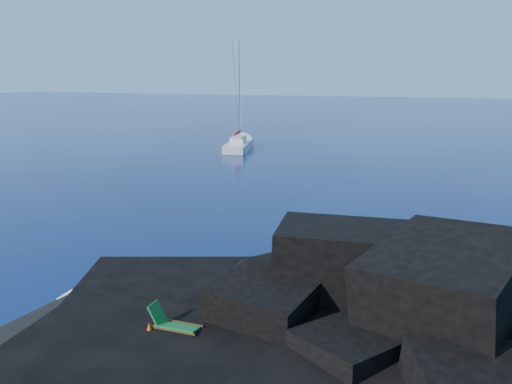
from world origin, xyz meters
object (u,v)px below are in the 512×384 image
sunbather (168,323)px  marker_cone (150,330)px  deck_chair (177,320)px  sailboat (239,149)px

sunbather → marker_cone: size_ratio=3.52×
deck_chair → sunbather: deck_chair is taller
sailboat → deck_chair: sailboat is taller
deck_chair → marker_cone: deck_chair is taller
sunbather → marker_cone: (-0.18, -0.77, 0.08)m
sailboat → deck_chair: 43.19m
sailboat → marker_cone: (14.91, -40.65, 0.61)m
sailboat → deck_chair: bearing=-83.9°
sailboat → sunbather: sailboat is taller
sailboat → sunbather: 42.64m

